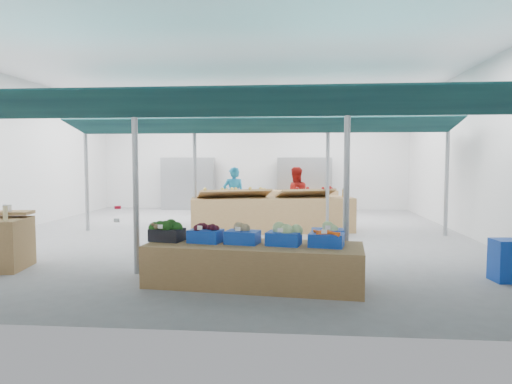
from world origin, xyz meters
TOP-DOWN VIEW (x-y plane):
  - floor at (0.00, 0.00)m, footprint 13.00×13.00m
  - hall at (0.00, 1.44)m, footprint 13.00×13.00m
  - pole_grid at (0.75, -1.75)m, footprint 10.00×4.60m
  - awnings at (0.75, -1.75)m, footprint 9.50×7.08m
  - back_shelving_left at (-2.50, 6.00)m, footprint 2.00×0.50m
  - back_shelving_right at (2.00, 6.00)m, footprint 2.00×0.50m
  - veg_counter at (1.05, -4.55)m, footprint 3.38×1.44m
  - fruit_counter at (1.06, 0.73)m, footprint 4.43×1.78m
  - far_counter at (0.86, 5.01)m, footprint 4.69×1.79m
  - crate_stack at (5.09, -3.97)m, footprint 0.60×0.45m
  - vendor_left at (-0.14, 1.83)m, footprint 0.69×0.52m
  - vendor_right at (1.66, 1.83)m, footprint 0.94×0.79m
  - crate_broccoli at (-0.35, -4.40)m, footprint 0.56×0.45m
  - crate_beets at (0.28, -4.47)m, footprint 0.56×0.45m
  - crate_celeriac at (0.87, -4.53)m, footprint 0.56×0.45m
  - crate_cabbage at (1.51, -4.60)m, footprint 0.56×0.45m
  - crate_carrots at (2.14, -4.66)m, footprint 0.56×0.45m
  - sparrow at (-0.51, -4.50)m, footprint 0.12×0.09m
  - pole_ribbon at (-1.41, -3.77)m, footprint 0.12×0.12m
  - apple_heap_yellow at (0.07, 0.45)m, footprint 2.02×1.32m
  - apple_heap_red at (1.94, 0.79)m, footprint 1.65×1.18m
  - pineapple at (3.00, 0.98)m, footprint 0.14×0.14m
  - crate_extra at (2.19, -4.26)m, footprint 0.52×0.41m

SIDE VIEW (x-z plane):
  - floor at x=0.00m, z-range 0.00..0.00m
  - veg_counter at x=1.05m, z-range 0.00..0.64m
  - crate_stack at x=5.09m, z-range 0.00..0.67m
  - far_counter at x=0.86m, z-range 0.00..0.83m
  - fruit_counter at x=1.06m, z-range 0.00..0.92m
  - crate_carrots at x=2.14m, z-range 0.61..0.90m
  - crate_beets at x=0.28m, z-range 0.63..0.92m
  - crate_celeriac at x=0.87m, z-range 0.63..0.94m
  - crate_extra at x=2.19m, z-range 0.63..0.95m
  - crate_broccoli at x=-0.35m, z-range 0.62..0.97m
  - crate_cabbage at x=1.51m, z-range 0.62..0.97m
  - vendor_left at x=-0.14m, z-range 0.00..1.73m
  - vendor_right at x=1.66m, z-range 0.00..1.73m
  - sparrow at x=-0.51m, z-range 0.83..0.94m
  - back_shelving_left at x=-2.50m, z-range 0.00..2.00m
  - back_shelving_right at x=2.00m, z-range 0.00..2.00m
  - pole_ribbon at x=-1.41m, z-range 0.94..1.22m
  - apple_heap_red at x=1.94m, z-range 0.95..1.23m
  - apple_heap_yellow at x=0.07m, z-range 0.95..1.23m
  - pineapple at x=3.00m, z-range 0.91..1.30m
  - pole_grid at x=0.75m, z-range 0.31..3.31m
  - hall at x=0.00m, z-range -3.85..9.15m
  - awnings at x=0.75m, z-range 2.63..2.93m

